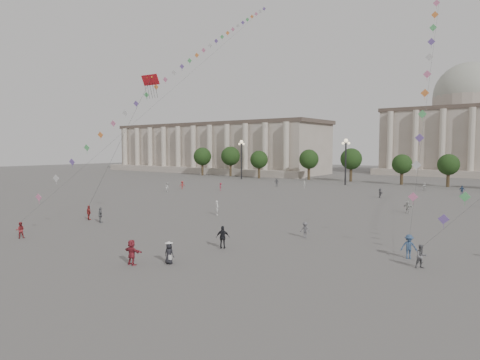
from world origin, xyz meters
The scene contains 27 objects.
ground centered at (0.00, 0.00, 0.00)m, with size 360.00×360.00×0.00m, color #565451.
hall_west centered at (-75.00, 93.89, 8.43)m, with size 84.00×26.22×17.20m.
hall_central centered at (0.00, 129.22, 14.23)m, with size 48.30×34.30×35.50m.
tree_row centered at (0.00, 78.00, 5.39)m, with size 137.12×5.12×8.00m.
lamp_post_far_west centered at (-45.00, 70.00, 7.35)m, with size 2.00×0.90×10.65m.
lamp_post_mid_west centered at (-15.00, 70.00, 7.35)m, with size 2.00×0.90×10.65m.
person_crowd_0 centered at (10.59, 62.22, 0.89)m, with size 1.05×0.44×1.79m, color #36517B.
person_crowd_1 centered at (-36.42, 34.56, 0.91)m, with size 0.88×0.69×1.82m, color silver.
person_crowd_2 centered at (-37.81, 40.07, 0.84)m, with size 1.09×0.63×1.69m, color maroon.
person_crowd_4 centered at (2.78, 68.00, 0.77)m, with size 1.43×0.46×1.55m, color beige.
person_crowd_6 centered at (5.64, 12.80, 0.77)m, with size 1.00×0.57×1.54m, color #59585C.
person_crowd_7 centered at (8.90, 34.76, 0.81)m, with size 1.50×0.48×1.62m, color silver.
person_crowd_10 centered at (-18.97, 57.87, 0.75)m, with size 0.55×0.36×1.50m, color silver.
person_crowd_12 centered at (0.11, 49.70, 0.81)m, with size 1.51×0.48×1.63m, color slate.
person_crowd_13 centered at (-10.00, 18.35, 0.93)m, with size 0.68×0.44×1.86m, color silver.
person_crowd_16 centered at (-25.41, 56.89, 0.93)m, with size 1.09×0.46×1.87m, color slate.
person_crowd_17 centered at (-29.62, 42.62, 0.79)m, with size 1.02×0.58×1.57m, color #9A2A3E.
tourist_0 centered at (-19.71, 6.25, 0.87)m, with size 1.02×0.43×1.74m, color maroon.
tourist_2 centered at (0.05, -3.22, 0.93)m, with size 1.73×0.55×1.87m, color #9E2B38.
tourist_3 centered at (-16.95, 5.93, 0.89)m, with size 1.04×0.43×1.78m, color slate.
tourist_4 centered at (2.13, 4.75, 0.97)m, with size 1.14×0.47×1.94m, color black.
kite_flyer_0 centered at (-15.84, -3.65, 0.77)m, with size 0.75×0.59×1.55m, color maroon.
kite_flyer_1 centered at (15.73, 10.84, 0.95)m, with size 1.22×0.70×1.89m, color navy.
kite_flyer_2 centered at (17.19, 8.65, 0.85)m, with size 0.82×0.64×1.70m, color slate.
hat_person centered at (2.05, -1.39, 0.84)m, with size 0.85×0.63×1.69m.
dragon_kite centered at (-9.84, 7.38, 14.81)m, with size 6.11×0.90×17.24m.
kite_train_west centered at (-22.18, 27.00, 22.00)m, with size 12.60×57.48×71.02m.
Camera 1 is at (24.96, -22.95, 8.56)m, focal length 32.00 mm.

